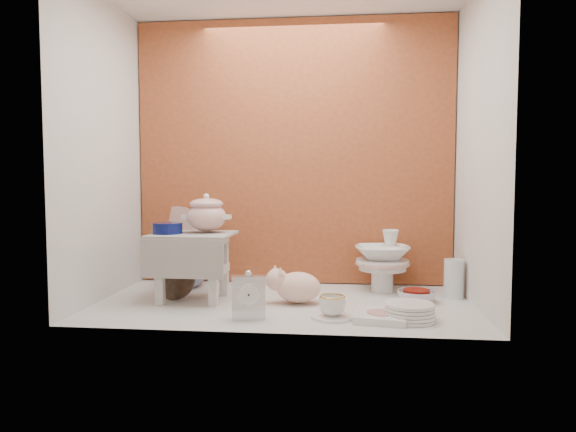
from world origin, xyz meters
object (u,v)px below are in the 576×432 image
at_px(dinner_plate_stack, 409,312).
at_px(blue_white_vase, 185,264).
at_px(crystal_bowl, 416,296).
at_px(step_stool, 193,267).
at_px(floral_platter, 178,244).
at_px(mantel_clock, 249,295).
at_px(soup_tureen, 206,213).
at_px(plush_pig, 298,287).
at_px(porcelain_tower, 382,260).
at_px(gold_rim_teacup, 332,305).

bearing_deg(dinner_plate_stack, blue_white_vase, 153.65).
relative_size(dinner_plate_stack, crystal_bowl, 1.22).
bearing_deg(step_stool, blue_white_vase, 114.97).
relative_size(floral_platter, mantel_clock, 2.14).
xyz_separation_m(blue_white_vase, mantel_clock, (0.47, -0.62, -0.03)).
xyz_separation_m(soup_tureen, plush_pig, (0.46, -0.07, -0.35)).
bearing_deg(crystal_bowl, step_stool, -176.58).
relative_size(soup_tureen, porcelain_tower, 0.71).
height_order(floral_platter, crystal_bowl, floral_platter).
height_order(step_stool, plush_pig, step_stool).
xyz_separation_m(mantel_clock, porcelain_tower, (0.61, 0.62, 0.06)).
height_order(soup_tureen, mantel_clock, soup_tureen).
distance_m(soup_tureen, floral_platter, 0.52).
distance_m(soup_tureen, mantel_clock, 0.57).
xyz_separation_m(gold_rim_teacup, crystal_bowl, (0.40, 0.34, -0.03)).
xyz_separation_m(soup_tureen, crystal_bowl, (1.03, 0.02, -0.40)).
xyz_separation_m(step_stool, soup_tureen, (0.06, 0.05, 0.26)).
bearing_deg(dinner_plate_stack, porcelain_tower, 97.10).
relative_size(step_stool, dinner_plate_stack, 1.75).
height_order(gold_rim_teacup, crystal_bowl, gold_rim_teacup).
height_order(plush_pig, porcelain_tower, porcelain_tower).
bearing_deg(blue_white_vase, crystal_bowl, -10.86).
distance_m(floral_platter, blue_white_vase, 0.18).
relative_size(blue_white_vase, crystal_bowl, 1.42).
distance_m(dinner_plate_stack, porcelain_tower, 0.59).
relative_size(gold_rim_teacup, crystal_bowl, 0.63).
height_order(step_stool, porcelain_tower, same).
height_order(floral_platter, mantel_clock, floral_platter).
bearing_deg(soup_tureen, plush_pig, -8.32).
xyz_separation_m(soup_tureen, dinner_plate_stack, (0.96, -0.31, -0.39)).
xyz_separation_m(step_stool, blue_white_vase, (-0.14, 0.30, -0.04)).
distance_m(gold_rim_teacup, porcelain_tower, 0.63).
height_order(floral_platter, gold_rim_teacup, floral_platter).
bearing_deg(dinner_plate_stack, mantel_clock, -175.47).
bearing_deg(plush_pig, gold_rim_teacup, -39.47).
xyz_separation_m(floral_platter, crystal_bowl, (1.31, -0.37, -0.19)).
relative_size(floral_platter, plush_pig, 1.60).
xyz_separation_m(blue_white_vase, porcelain_tower, (1.08, -0.00, 0.04)).
distance_m(blue_white_vase, porcelain_tower, 1.08).
distance_m(mantel_clock, crystal_bowl, 0.85).
distance_m(soup_tureen, blue_white_vase, 0.44).
height_order(dinner_plate_stack, porcelain_tower, porcelain_tower).
bearing_deg(floral_platter, dinner_plate_stack, -29.63).
height_order(mantel_clock, porcelain_tower, porcelain_tower).
xyz_separation_m(blue_white_vase, dinner_plate_stack, (1.15, -0.57, -0.09)).
bearing_deg(gold_rim_teacup, floral_platter, 142.20).
distance_m(mantel_clock, gold_rim_teacup, 0.36).
relative_size(floral_platter, crystal_bowl, 2.41).
bearing_deg(gold_rim_teacup, plush_pig, 123.84).
relative_size(blue_white_vase, porcelain_tower, 0.78).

